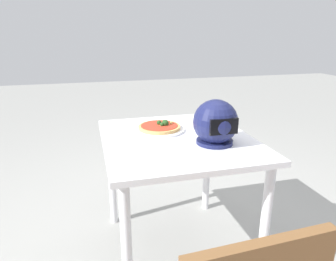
% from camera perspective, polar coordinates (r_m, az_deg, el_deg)
% --- Properties ---
extents(ground_plane, '(14.00, 14.00, 0.00)m').
position_cam_1_polar(ground_plane, '(2.12, 1.52, -20.97)').
color(ground_plane, '#9E9E99').
extents(dining_table, '(0.83, 0.92, 0.76)m').
position_cam_1_polar(dining_table, '(1.78, 1.69, -4.49)').
color(dining_table, white).
rests_on(dining_table, ground).
extents(pizza_plate, '(0.31, 0.31, 0.01)m').
position_cam_1_polar(pizza_plate, '(1.86, -1.62, 0.19)').
color(pizza_plate, white).
rests_on(pizza_plate, dining_table).
extents(pizza, '(0.25, 0.25, 0.05)m').
position_cam_1_polar(pizza, '(1.86, -1.54, 0.74)').
color(pizza, tan).
rests_on(pizza, pizza_plate).
extents(motorcycle_helmet, '(0.24, 0.24, 0.24)m').
position_cam_1_polar(motorcycle_helmet, '(1.63, 8.80, 1.37)').
color(motorcycle_helmet, '#191E4C').
rests_on(motorcycle_helmet, dining_table).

